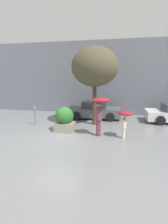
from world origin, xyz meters
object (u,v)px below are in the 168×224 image
person_adult (100,108)px  street_tree (95,67)px  planter_box (65,119)px  parking_meter (35,112)px  person_child (125,116)px  parked_car_near (94,110)px

person_adult → street_tree: street_tree is taller
planter_box → parking_meter: (-2.28, 0.79, 0.19)m
planter_box → street_tree: street_tree is taller
person_child → parking_meter: size_ratio=1.13×
person_adult → parking_meter: person_adult is taller
person_child → planter_box: bearing=128.6°
person_adult → street_tree: 3.19m
parked_car_near → parking_meter: size_ratio=3.18×
person_child → parked_car_near: (-2.22, 4.12, -0.55)m
planter_box → person_adult: (2.08, -0.46, 0.81)m
person_child → parking_meter: 5.80m
person_child → street_tree: (-1.94, 2.27, 2.55)m
parking_meter → parked_car_near: bearing=39.7°
planter_box → person_child: 3.44m
parked_car_near → person_child: bearing=-154.9°
parked_car_near → parking_meter: (-3.43, -2.85, 0.31)m
planter_box → street_tree: 3.76m
parking_meter → person_child: bearing=-12.7°
person_child → street_tree: bearing=87.2°
planter_box → parked_car_near: planter_box is taller
parked_car_near → street_tree: 3.62m
planter_box → street_tree: (1.44, 1.80, 2.98)m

